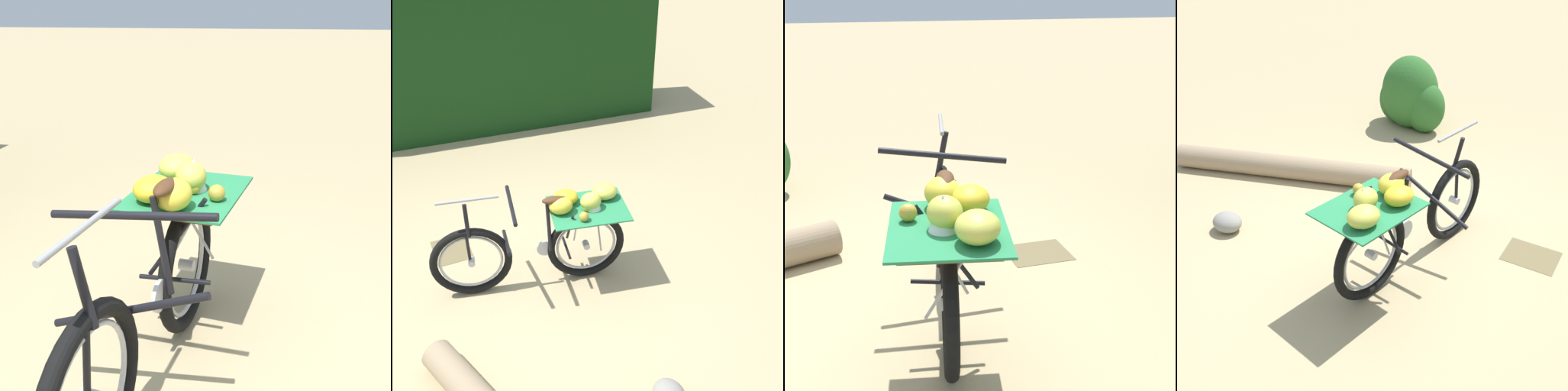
{
  "view_description": "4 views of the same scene",
  "coord_description": "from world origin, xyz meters",
  "views": [
    {
      "loc": [
        0.43,
        -1.9,
        1.72
      ],
      "look_at": [
        0.12,
        0.61,
        0.75
      ],
      "focal_mm": 47.86,
      "sensor_mm": 36.0,
      "label": 1
    },
    {
      "loc": [
        3.65,
        -1.06,
        3.5
      ],
      "look_at": [
        0.16,
        0.55,
        0.97
      ],
      "focal_mm": 49.48,
      "sensor_mm": 36.0,
      "label": 2
    },
    {
      "loc": [
        0.62,
        2.9,
        1.8
      ],
      "look_at": [
        -0.03,
        0.71,
        0.96
      ],
      "focal_mm": 52.21,
      "sensor_mm": 36.0,
      "label": 3
    },
    {
      "loc": [
        -1.47,
        3.05,
        2.63
      ],
      "look_at": [
        0.06,
        0.58,
        0.88
      ],
      "focal_mm": 46.22,
      "sensor_mm": 36.0,
      "label": 4
    }
  ],
  "objects": [
    {
      "name": "bicycle",
      "position": [
        -0.0,
        0.2,
        0.51
      ],
      "size": [
        0.83,
        1.8,
        1.03
      ],
      "rotation": [
        0.0,
        0.0,
        -1.77
      ],
      "color": "black",
      "rests_on": "ground_plane"
    },
    {
      "name": "foliage_hedge",
      "position": [
        -3.56,
        0.77,
        1.02
      ],
      "size": [
        1.28,
        4.71,
        2.05
      ],
      "primitive_type": "cube",
      "rotation": [
        0.0,
        0.0,
        1.49
      ],
      "color": "#143814",
      "rests_on": "ground_plane"
    },
    {
      "name": "ground_plane",
      "position": [
        0.0,
        0.0,
        0.0
      ],
      "size": [
        60.0,
        60.0,
        0.0
      ],
      "primitive_type": "plane",
      "color": "tan"
    },
    {
      "name": "leaf_litter_patch",
      "position": [
        -0.83,
        -0.53,
        0.0
      ],
      "size": [
        0.44,
        0.36,
        0.01
      ],
      "primitive_type": "cube",
      "color": "olive",
      "rests_on": "ground_plane"
    }
  ]
}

